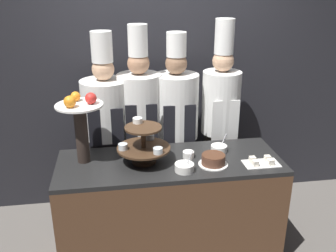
% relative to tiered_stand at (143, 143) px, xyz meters
% --- Properties ---
extents(wall_back, '(10.00, 0.06, 2.80)m').
position_rel_tiered_stand_xyz_m(wall_back, '(0.20, 0.95, 0.38)').
color(wall_back, '#232328').
rests_on(wall_back, ground_plane).
extents(buffet_counter, '(1.75, 0.65, 0.87)m').
position_rel_tiered_stand_xyz_m(buffet_counter, '(0.20, -0.01, -0.59)').
color(buffet_counter, brown).
rests_on(buffet_counter, ground_plane).
extents(tiered_stand, '(0.41, 0.41, 0.33)m').
position_rel_tiered_stand_xyz_m(tiered_stand, '(0.00, 0.00, 0.00)').
color(tiered_stand, '#3D2819').
rests_on(tiered_stand, buffet_counter).
extents(fruit_pedestal, '(0.35, 0.35, 0.55)m').
position_rel_tiered_stand_xyz_m(fruit_pedestal, '(-0.46, 0.08, 0.18)').
color(fruit_pedestal, '#2D231E').
rests_on(fruit_pedestal, buffet_counter).
extents(cake_round, '(0.23, 0.23, 0.08)m').
position_rel_tiered_stand_xyz_m(cake_round, '(0.52, -0.13, -0.12)').
color(cake_round, white).
rests_on(cake_round, buffet_counter).
extents(cup_white, '(0.09, 0.09, 0.05)m').
position_rel_tiered_stand_xyz_m(cup_white, '(0.36, 0.03, -0.13)').
color(cup_white, white).
rests_on(cup_white, buffet_counter).
extents(cake_square_tray, '(0.27, 0.16, 0.05)m').
position_rel_tiered_stand_xyz_m(cake_square_tray, '(0.89, -0.17, -0.14)').
color(cake_square_tray, white).
rests_on(cake_square_tray, buffet_counter).
extents(serving_bowl_near, '(0.14, 0.14, 0.16)m').
position_rel_tiered_stand_xyz_m(serving_bowl_near, '(0.28, -0.19, -0.13)').
color(serving_bowl_near, white).
rests_on(serving_bowl_near, buffet_counter).
extents(serving_bowl_far, '(0.13, 0.13, 0.16)m').
position_rel_tiered_stand_xyz_m(serving_bowl_far, '(0.63, 0.09, -0.13)').
color(serving_bowl_far, white).
rests_on(serving_bowl_far, buffet_counter).
extents(chef_left, '(0.42, 0.42, 1.79)m').
position_rel_tiered_stand_xyz_m(chef_left, '(-0.28, 0.56, -0.07)').
color(chef_left, '#28282D').
rests_on(chef_left, ground_plane).
extents(chef_center_left, '(0.39, 0.39, 1.84)m').
position_rel_tiered_stand_xyz_m(chef_center_left, '(0.02, 0.56, -0.04)').
color(chef_center_left, black).
rests_on(chef_center_left, ground_plane).
extents(chef_center_right, '(0.40, 0.40, 1.78)m').
position_rel_tiered_stand_xyz_m(chef_center_right, '(0.35, 0.56, -0.06)').
color(chef_center_right, '#38332D').
rests_on(chef_center_right, ground_plane).
extents(chef_right, '(0.35, 0.35, 1.88)m').
position_rel_tiered_stand_xyz_m(chef_right, '(0.77, 0.56, -0.02)').
color(chef_right, '#38332D').
rests_on(chef_right, ground_plane).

